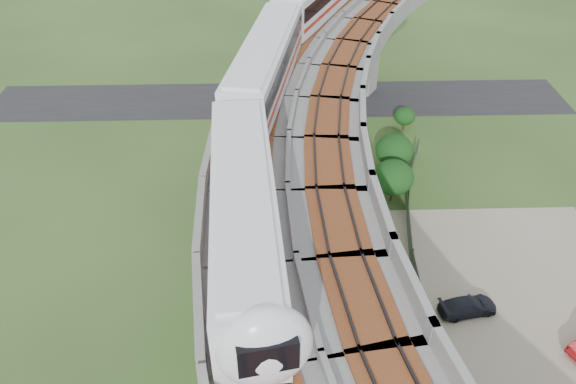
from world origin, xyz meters
name	(u,v)px	position (x,y,z in m)	size (l,w,h in m)	color
ground	(289,323)	(0.00, 0.00, 0.00)	(160.00, 160.00, 0.00)	#304B1E
dirt_lot	(521,343)	(14.00, -2.00, 0.02)	(18.00, 26.00, 0.04)	gray
asphalt_road	(280,100)	(0.00, 30.00, 0.01)	(60.00, 8.00, 0.03)	#232326
viaduct	(361,209)	(3.84, 0.00, 9.05)	(19.58, 73.98, 11.40)	#99968E
metro_train	(321,30)	(2.93, 17.37, 12.31)	(21.53, 58.60, 3.64)	white
fence	(445,311)	(9.75, 0.00, 0.75)	(3.87, 38.73, 1.50)	#2D382D
tree_0	(405,116)	(11.76, 23.40, 1.49)	(1.99, 1.99, 2.34)	#382314
tree_1	(394,150)	(9.36, 16.18, 2.30)	(3.18, 3.18, 3.65)	#382314
tree_2	(393,177)	(8.57, 12.28, 2.32)	(3.19, 3.19, 3.68)	#382314
tree_3	(382,249)	(6.50, 4.83, 1.64)	(2.21, 2.21, 2.59)	#382314
tree_4	(394,302)	(6.35, -0.36, 2.07)	(2.74, 2.74, 3.24)	#382314
car_white	(445,376)	(8.65, -4.55, 0.55)	(1.21, 3.00, 1.02)	silver
car_dark	(468,306)	(11.38, 0.53, 0.59)	(1.53, 3.77, 1.09)	black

